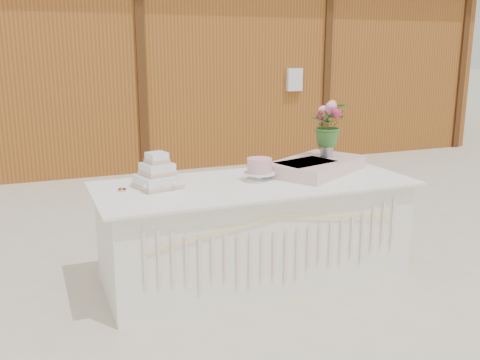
% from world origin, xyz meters
% --- Properties ---
extents(ground, '(80.00, 80.00, 0.00)m').
position_xyz_m(ground, '(0.00, 0.00, 0.00)').
color(ground, beige).
rests_on(ground, ground).
extents(barn, '(12.60, 4.60, 3.30)m').
position_xyz_m(barn, '(-0.01, 5.99, 1.68)').
color(barn, '#92511E').
rests_on(barn, ground).
extents(cake_table, '(2.40, 1.00, 0.77)m').
position_xyz_m(cake_table, '(0.00, -0.00, 0.39)').
color(cake_table, white).
rests_on(cake_table, ground).
extents(wedding_cake, '(0.35, 0.35, 0.26)m').
position_xyz_m(wedding_cake, '(-0.72, 0.12, 0.86)').
color(wedding_cake, white).
rests_on(wedding_cake, cake_table).
extents(pink_cake_stand, '(0.24, 0.24, 0.17)m').
position_xyz_m(pink_cake_stand, '(0.05, 0.04, 0.87)').
color(pink_cake_stand, white).
rests_on(pink_cake_stand, cake_table).
extents(satin_runner, '(0.97, 0.85, 0.11)m').
position_xyz_m(satin_runner, '(0.60, 0.12, 0.82)').
color(satin_runner, beige).
rests_on(satin_runner, cake_table).
extents(flower_vase, '(0.11, 0.11, 0.14)m').
position_xyz_m(flower_vase, '(0.73, 0.18, 0.95)').
color(flower_vase, '#A6A6AA').
rests_on(flower_vase, satin_runner).
extents(bouquet, '(0.41, 0.40, 0.36)m').
position_xyz_m(bouquet, '(0.73, 0.18, 1.20)').
color(bouquet, '#3A6C2B').
rests_on(bouquet, flower_vase).
extents(loose_flowers, '(0.13, 0.31, 0.02)m').
position_xyz_m(loose_flowers, '(-0.96, 0.08, 0.78)').
color(loose_flowers, pink).
rests_on(loose_flowers, cake_table).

